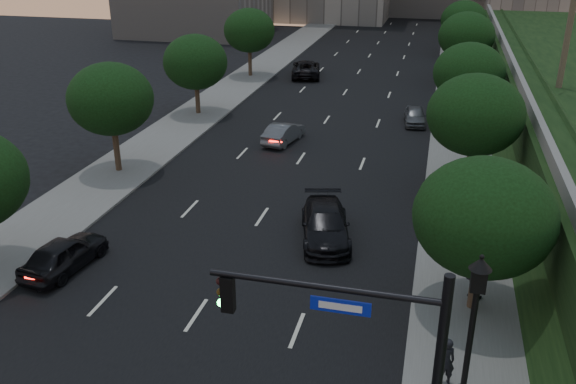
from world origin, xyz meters
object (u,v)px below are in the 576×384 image
(street_lamp, at_px, (469,345))
(pedestrian_c, at_px, (476,241))
(sedan_near_right, at_px, (325,224))
(pedestrian_a, at_px, (445,361))
(sedan_near_left, at_px, (64,254))
(pedestrian_b, at_px, (475,280))
(sedan_far_right, at_px, (415,116))
(sedan_mid_left, at_px, (283,133))
(sedan_far_left, at_px, (306,68))

(street_lamp, xyz_separation_m, pedestrian_c, (0.68, 10.10, -1.72))
(street_lamp, bearing_deg, sedan_near_right, 120.84)
(street_lamp, relative_size, pedestrian_a, 3.23)
(pedestrian_c, bearing_deg, sedan_near_left, 22.52)
(sedan_near_left, bearing_deg, pedestrian_c, -156.59)
(pedestrian_b, xyz_separation_m, pedestrian_c, (0.14, 3.42, -0.01))
(sedan_near_right, relative_size, sedan_far_right, 1.41)
(sedan_near_left, relative_size, sedan_mid_left, 1.04)
(street_lamp, distance_m, sedan_far_left, 46.81)
(sedan_far_left, distance_m, pedestrian_c, 37.59)
(sedan_near_right, bearing_deg, pedestrian_c, -16.30)
(sedan_near_left, relative_size, sedan_far_right, 1.16)
(sedan_far_left, height_order, sedan_far_right, sedan_far_left)
(sedan_near_right, distance_m, pedestrian_c, 6.88)
(street_lamp, bearing_deg, pedestrian_c, 86.13)
(pedestrian_c, bearing_deg, sedan_near_right, 3.44)
(sedan_near_left, xyz_separation_m, pedestrian_a, (16.14, -3.65, 0.26))
(street_lamp, distance_m, pedestrian_b, 6.91)
(sedan_near_right, bearing_deg, sedan_far_right, 67.26)
(street_lamp, xyz_separation_m, pedestrian_a, (-0.53, 1.18, -1.62))
(sedan_near_left, distance_m, sedan_far_left, 39.61)
(pedestrian_a, relative_size, pedestrian_c, 1.13)
(sedan_far_left, xyz_separation_m, pedestrian_b, (15.25, -37.72, 0.10))
(pedestrian_a, bearing_deg, sedan_mid_left, -80.92)
(sedan_far_right, relative_size, pedestrian_a, 2.21)
(sedan_mid_left, height_order, pedestrian_b, pedestrian_b)
(sedan_mid_left, distance_m, sedan_far_left, 20.75)
(sedan_near_left, distance_m, pedestrian_c, 18.13)
(pedestrian_b, bearing_deg, street_lamp, 91.24)
(sedan_far_left, bearing_deg, pedestrian_a, 96.51)
(street_lamp, relative_size, sedan_far_left, 0.95)
(sedan_near_left, bearing_deg, sedan_near_right, -145.65)
(sedan_mid_left, height_order, pedestrian_a, pedestrian_a)
(sedan_near_right, bearing_deg, pedestrian_a, -72.44)
(pedestrian_a, bearing_deg, pedestrian_b, -118.22)
(sedan_mid_left, xyz_separation_m, pedestrian_c, (12.42, -13.76, 0.21))
(street_lamp, bearing_deg, sedan_mid_left, 116.18)
(sedan_near_right, bearing_deg, sedan_near_left, -166.28)
(sedan_near_left, xyz_separation_m, sedan_far_right, (13.54, 25.68, -0.10))
(street_lamp, height_order, sedan_far_right, street_lamp)
(sedan_near_right, bearing_deg, sedan_far_left, 89.96)
(sedan_near_left, distance_m, pedestrian_a, 16.55)
(sedan_far_left, height_order, pedestrian_c, pedestrian_c)
(street_lamp, height_order, sedan_far_left, street_lamp)
(pedestrian_c, bearing_deg, sedan_far_left, -60.19)
(sedan_far_left, distance_m, sedan_far_right, 18.08)
(sedan_far_right, distance_m, pedestrian_a, 29.45)
(street_lamp, height_order, sedan_near_left, street_lamp)
(sedan_far_left, xyz_separation_m, pedestrian_a, (14.18, -43.21, 0.20))
(sedan_far_left, relative_size, sedan_near_right, 1.09)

